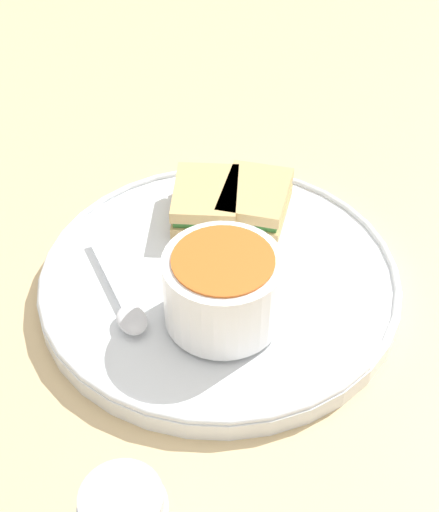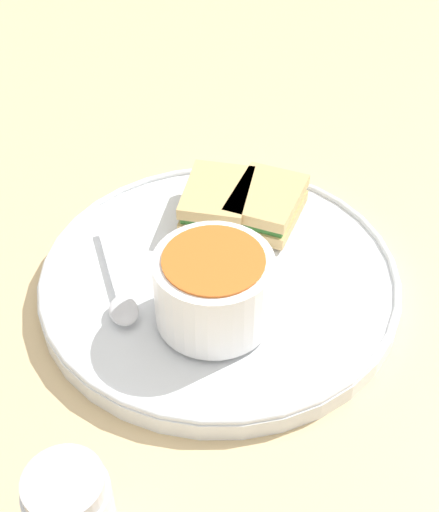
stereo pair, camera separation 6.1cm
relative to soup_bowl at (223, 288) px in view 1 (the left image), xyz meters
The scene contains 6 objects.
ground_plane 0.08m from the soup_bowl, 67.82° to the left, with size 2.40×2.40×0.00m, color #D1B27F.
plate 0.07m from the soup_bowl, 67.82° to the left, with size 0.32×0.32×0.02m.
soup_bowl is the anchor object (origin of this frame).
spoon 0.08m from the soup_bowl, 153.64° to the left, with size 0.02×0.13×0.01m.
sandwich_half_near 0.14m from the soup_bowl, 51.82° to the left, with size 0.10×0.10×0.03m.
sandwich_half_far 0.13m from the soup_bowl, 71.66° to the left, with size 0.09×0.10×0.03m.
Camera 1 is at (-0.19, -0.41, 0.45)m, focal length 50.00 mm.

